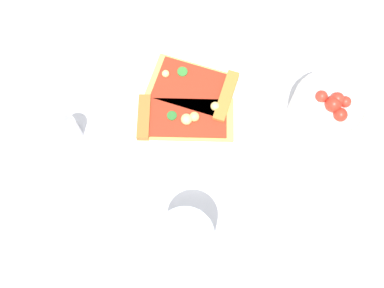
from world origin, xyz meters
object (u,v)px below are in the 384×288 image
at_px(pizza_slice_near, 198,89).
at_px(pizza_slice_far, 181,118).
at_px(pepper_shaker, 69,129).
at_px(soda_glass, 185,241).
at_px(salad_bowl, 327,110).
at_px(plate, 186,105).

xyz_separation_m(pizza_slice_near, pizza_slice_far, (0.03, -0.05, 0.00)).
bearing_deg(pepper_shaker, soda_glass, 10.33).
bearing_deg(pizza_slice_far, salad_bowl, 55.31).
relative_size(plate, pizza_slice_far, 1.60).
bearing_deg(pepper_shaker, pizza_slice_near, 73.90).
height_order(salad_bowl, pepper_shaker, salad_bowl).
bearing_deg(pizza_slice_far, plate, 127.09).
bearing_deg(pizza_slice_near, plate, -76.63).
relative_size(pizza_slice_far, pepper_shaker, 2.57).
distance_m(plate, pizza_slice_near, 0.03).
bearing_deg(pizza_slice_far, pepper_shaker, -118.63).
relative_size(salad_bowl, soda_glass, 1.14).
bearing_deg(soda_glass, pepper_shaker, -169.67).
height_order(plate, pizza_slice_near, pizza_slice_near).
relative_size(salad_bowl, pepper_shaker, 1.79).
relative_size(plate, pizza_slice_near, 1.64).
bearing_deg(pepper_shaker, plate, 69.61).
xyz_separation_m(plate, salad_bowl, (0.15, 0.17, 0.03)).
relative_size(soda_glass, pepper_shaker, 1.57).
height_order(pizza_slice_near, pepper_shaker, pepper_shaker).
distance_m(salad_bowl, soda_glass, 0.31).
relative_size(pizza_slice_near, pizza_slice_far, 0.98).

